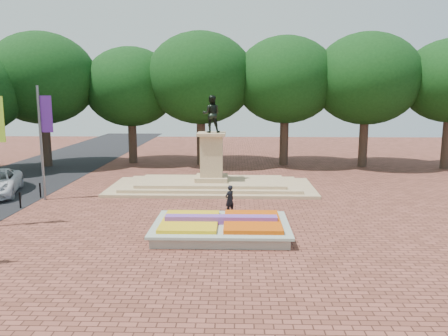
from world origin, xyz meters
The scene contains 5 objects.
ground centered at (0.00, 0.00, 0.00)m, with size 90.00×90.00×0.00m, color brown.
flower_bed centered at (1.03, -2.00, 0.38)m, with size 6.30×4.30×0.91m.
monument centered at (0.00, 8.00, 0.88)m, with size 14.00×6.00×6.40m.
tree_row_back centered at (2.33, 18.00, 6.67)m, with size 44.80×8.80×10.43m.
pedestrian centered at (1.34, 1.56, 0.81)m, with size 0.59×0.39×1.61m, color black.
Camera 1 is at (1.69, -21.59, 6.51)m, focal length 35.00 mm.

